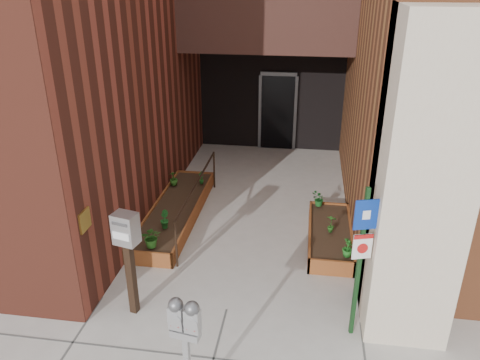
% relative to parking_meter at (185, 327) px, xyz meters
% --- Properties ---
extents(ground, '(80.00, 80.00, 0.00)m').
position_rel_parking_meter_xyz_m(ground, '(0.12, 1.80, -1.23)').
color(ground, '#9E9991').
rests_on(ground, ground).
extents(planter_left, '(0.90, 3.60, 0.30)m').
position_rel_parking_meter_xyz_m(planter_left, '(-1.43, 4.50, -1.10)').
color(planter_left, brown).
rests_on(planter_left, ground).
extents(planter_right, '(0.80, 2.20, 0.30)m').
position_rel_parking_meter_xyz_m(planter_right, '(1.72, 4.00, -1.10)').
color(planter_right, brown).
rests_on(planter_right, ground).
extents(handrail, '(0.04, 3.34, 0.90)m').
position_rel_parking_meter_xyz_m(handrail, '(-0.93, 4.45, -0.48)').
color(handrail, black).
rests_on(handrail, ground).
extents(parking_meter, '(0.36, 0.19, 1.59)m').
position_rel_parking_meter_xyz_m(parking_meter, '(0.00, 0.00, 0.00)').
color(parking_meter, '#A0A0A2').
rests_on(parking_meter, ground).
extents(sign_post, '(0.31, 0.12, 2.29)m').
position_rel_parking_meter_xyz_m(sign_post, '(1.97, 1.57, 0.18)').
color(sign_post, '#143717').
rests_on(sign_post, ground).
extents(payment_dropbox, '(0.38, 0.32, 1.67)m').
position_rel_parking_meter_xyz_m(payment_dropbox, '(-1.25, 1.57, -0.02)').
color(payment_dropbox, black).
rests_on(payment_dropbox, ground).
extents(shrub_left_a, '(0.41, 0.41, 0.38)m').
position_rel_parking_meter_xyz_m(shrub_left_a, '(-1.39, 2.90, -0.74)').
color(shrub_left_a, '#255C1A').
rests_on(shrub_left_a, planter_left).
extents(shrub_left_b, '(0.26, 0.26, 0.35)m').
position_rel_parking_meter_xyz_m(shrub_left_b, '(-1.38, 3.59, -0.76)').
color(shrub_left_b, '#17521A').
rests_on(shrub_left_b, planter_left).
extents(shrub_left_c, '(0.25, 0.25, 0.33)m').
position_rel_parking_meter_xyz_m(shrub_left_c, '(-1.73, 5.46, -0.76)').
color(shrub_left_c, '#255819').
rests_on(shrub_left_c, planter_left).
extents(shrub_left_d, '(0.22, 0.22, 0.32)m').
position_rel_parking_meter_xyz_m(shrub_left_d, '(-1.13, 5.63, -0.77)').
color(shrub_left_d, '#195A1A').
rests_on(shrub_left_d, planter_left).
extents(shrub_right_a, '(0.22, 0.22, 0.32)m').
position_rel_parking_meter_xyz_m(shrub_right_a, '(1.97, 3.10, -0.77)').
color(shrub_right_a, '#1A5B1A').
rests_on(shrub_right_a, planter_right).
extents(shrub_right_b, '(0.24, 0.24, 0.36)m').
position_rel_parking_meter_xyz_m(shrub_right_b, '(1.72, 3.88, -0.75)').
color(shrub_right_b, '#235919').
rests_on(shrub_right_b, planter_right).
extents(shrub_right_c, '(0.38, 0.38, 0.30)m').
position_rel_parking_meter_xyz_m(shrub_right_c, '(1.50, 4.90, -0.78)').
color(shrub_right_c, '#17531D').
rests_on(shrub_right_c, planter_right).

